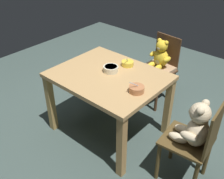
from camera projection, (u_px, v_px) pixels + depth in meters
name	position (u px, v px, depth m)	size (l,w,h in m)	color
ground_plane	(109.00, 131.00, 3.02)	(5.20, 5.20, 0.04)	#3E4E49
dining_table	(109.00, 84.00, 2.68)	(1.08, 0.87, 0.72)	tan
teddy_chair_near_right	(195.00, 132.00, 2.14)	(0.43, 0.40, 0.86)	#4F3C1D
teddy_chair_far_center	(159.00, 62.00, 3.23)	(0.41, 0.42, 0.85)	#4B301E
porridge_bowl_cream_center	(111.00, 69.00, 2.66)	(0.15, 0.15, 0.06)	beige
porridge_bowl_terracotta_near_right	(137.00, 89.00, 2.35)	(0.14, 0.15, 0.12)	#B67146
porridge_bowl_yellow_far_center	(127.00, 63.00, 2.77)	(0.13, 0.13, 0.11)	yellow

